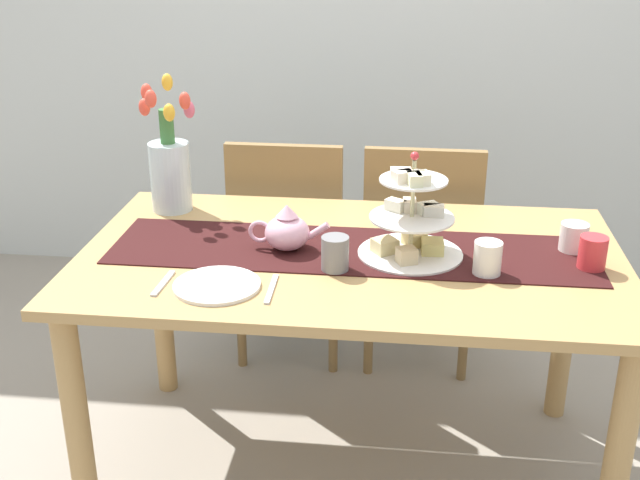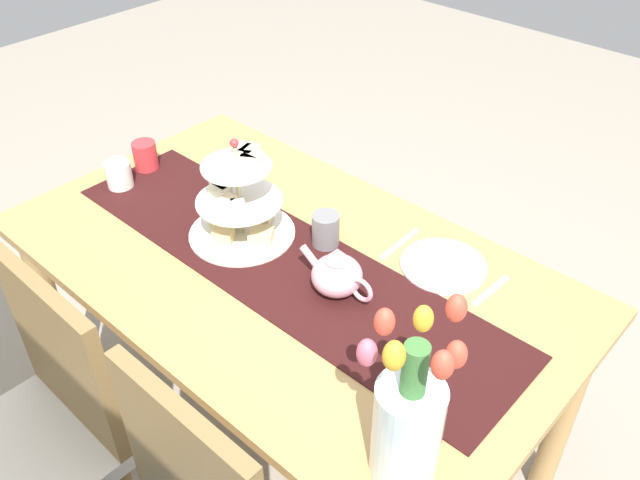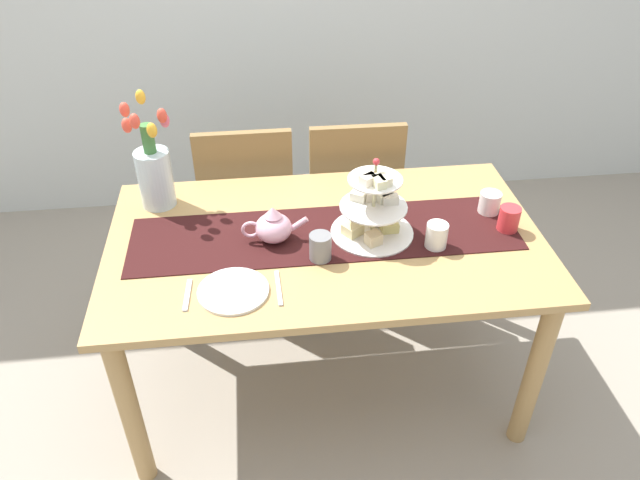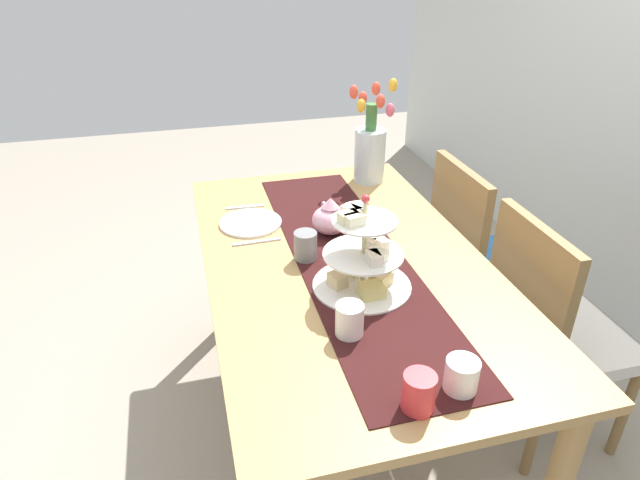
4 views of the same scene
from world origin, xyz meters
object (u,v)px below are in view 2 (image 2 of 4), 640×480
(cream_jug, at_px, (119,175))
(mug_orange, at_px, (145,156))
(teapot, at_px, (337,274))
(fork_left, at_px, (491,291))
(mug_grey, at_px, (326,230))
(dining_table, at_px, (286,291))
(chair_right, at_px, (36,429))
(dinner_plate_left, at_px, (443,266))
(knife_left, at_px, (400,244))
(tiered_cake_stand, at_px, (240,206))
(tulip_vase, at_px, (408,418))
(mug_white_text, at_px, (221,180))

(cream_jug, height_order, mug_orange, mug_orange)
(teapot, height_order, cream_jug, teapot)
(teapot, relative_size, fork_left, 1.59)
(mug_grey, bearing_deg, dining_table, 74.88)
(chair_right, relative_size, mug_grey, 9.58)
(chair_right, xyz_separation_m, dinner_plate_left, (-0.54, -0.95, 0.26))
(chair_right, height_order, fork_left, chair_right)
(teapot, relative_size, knife_left, 1.40)
(dinner_plate_left, relative_size, mug_grey, 2.42)
(chair_right, relative_size, knife_left, 5.35)
(dinner_plate_left, bearing_deg, tiered_cake_stand, 27.90)
(tulip_vase, bearing_deg, cream_jug, -9.54)
(cream_jug, relative_size, mug_grey, 0.89)
(dining_table, relative_size, dinner_plate_left, 6.80)
(tiered_cake_stand, bearing_deg, mug_white_text, -27.02)
(tulip_vase, height_order, knife_left, tulip_vase)
(tulip_vase, bearing_deg, mug_grey, -36.02)
(tulip_vase, height_order, cream_jug, tulip_vase)
(tiered_cake_stand, relative_size, dinner_plate_left, 1.32)
(dining_table, bearing_deg, teapot, 180.00)
(dining_table, height_order, tulip_vase, tulip_vase)
(chair_right, bearing_deg, dining_table, -107.35)
(dining_table, distance_m, chair_right, 0.73)
(dining_table, height_order, knife_left, knife_left)
(fork_left, relative_size, mug_orange, 1.58)
(mug_grey, height_order, mug_white_text, mug_grey)
(teapot, xyz_separation_m, fork_left, (-0.29, -0.27, -0.06))
(teapot, relative_size, dinner_plate_left, 1.04)
(dining_table, distance_m, tulip_vase, 0.73)
(mug_grey, bearing_deg, fork_left, -162.56)
(cream_jug, xyz_separation_m, knife_left, (-0.82, -0.35, -0.04))
(teapot, height_order, mug_orange, teapot)
(chair_right, relative_size, tiered_cake_stand, 2.99)
(chair_right, xyz_separation_m, tulip_vase, (-0.83, -0.38, 0.40))
(tulip_vase, distance_m, knife_left, 0.72)
(cream_jug, distance_m, dinner_plate_left, 1.03)
(tulip_vase, relative_size, mug_white_text, 4.52)
(dining_table, xyz_separation_m, mug_white_text, (0.38, -0.11, 0.16))
(tiered_cake_stand, height_order, fork_left, tiered_cake_stand)
(mug_grey, bearing_deg, cream_jug, 17.55)
(dining_table, distance_m, mug_white_text, 0.42)
(teapot, bearing_deg, dinner_plate_left, -118.68)
(tiered_cake_stand, height_order, tulip_vase, tulip_vase)
(dinner_plate_left, distance_m, mug_orange, 1.02)
(chair_right, relative_size, mug_white_text, 9.58)
(fork_left, bearing_deg, tiered_cake_stand, 22.33)
(teapot, xyz_separation_m, mug_grey, (0.15, -0.13, -0.01))
(dining_table, relative_size, tiered_cake_stand, 5.14)
(dinner_plate_left, distance_m, mug_white_text, 0.73)
(knife_left, bearing_deg, fork_left, 180.00)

